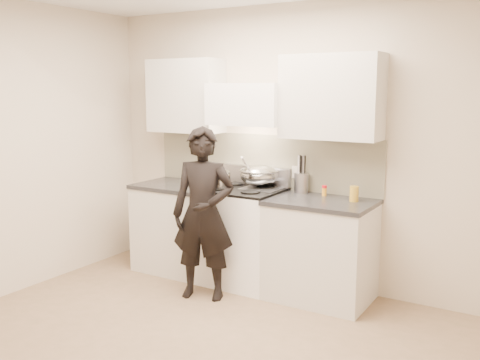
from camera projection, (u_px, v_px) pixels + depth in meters
name	position (u px, v px, depth m)	size (l,w,h in m)	color
ground_plane	(178.00, 347.00, 3.97)	(4.00, 4.00, 0.00)	#8C6E54
room_shell	(198.00, 128.00, 4.05)	(4.04, 3.54, 2.70)	beige
stove	(242.00, 235.00, 5.25)	(0.76, 0.65, 0.96)	white
counter_right	(321.00, 250.00, 4.83)	(0.92, 0.67, 0.92)	silver
counter_left	(179.00, 226.00, 5.65)	(0.82, 0.67, 0.92)	silver
wok	(259.00, 175.00, 5.22)	(0.40, 0.49, 0.32)	#B1B1B1
stock_pot	(219.00, 179.00, 5.17)	(0.32, 0.29, 0.15)	#B1B1B1
utensil_crock	(301.00, 181.00, 5.08)	(0.13, 0.13, 0.36)	#9F9EA6
spice_jar	(324.00, 191.00, 4.93)	(0.04, 0.04, 0.10)	gold
oil_glass	(354.00, 194.00, 4.68)	(0.08, 0.08, 0.14)	gold
person	(203.00, 214.00, 4.82)	(0.57, 0.38, 1.57)	black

